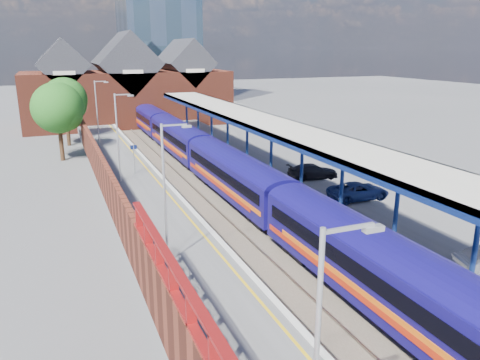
% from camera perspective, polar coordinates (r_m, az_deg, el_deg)
% --- Properties ---
extents(ground, '(240.00, 240.00, 0.00)m').
position_cam_1_polar(ground, '(47.97, -7.93, 1.94)').
color(ground, '#5B5B5E').
rests_on(ground, ground).
extents(ballast_bed, '(6.00, 76.00, 0.06)m').
position_cam_1_polar(ballast_bed, '(38.68, -4.25, -1.29)').
color(ballast_bed, '#473D33').
rests_on(ballast_bed, ground).
extents(rails, '(4.51, 76.00, 0.14)m').
position_cam_1_polar(rails, '(38.65, -4.25, -1.16)').
color(rails, slate).
rests_on(rails, ground).
extents(left_platform, '(5.00, 76.00, 1.00)m').
position_cam_1_polar(left_platform, '(37.32, -12.32, -1.51)').
color(left_platform, '#565659').
rests_on(left_platform, ground).
extents(right_platform, '(6.00, 76.00, 1.00)m').
position_cam_1_polar(right_platform, '(40.69, 3.80, 0.27)').
color(right_platform, '#565659').
rests_on(right_platform, ground).
extents(coping_left, '(0.30, 76.00, 0.05)m').
position_cam_1_polar(coping_left, '(37.60, -8.85, -0.36)').
color(coping_left, silver).
rests_on(coping_left, left_platform).
extents(coping_right, '(0.30, 76.00, 0.05)m').
position_cam_1_polar(coping_right, '(39.43, 0.08, 0.59)').
color(coping_right, silver).
rests_on(coping_right, right_platform).
extents(yellow_line, '(0.14, 76.00, 0.01)m').
position_cam_1_polar(yellow_line, '(37.48, -9.74, -0.48)').
color(yellow_line, yellow).
rests_on(yellow_line, left_platform).
extents(train, '(2.87, 65.91, 3.45)m').
position_cam_1_polar(train, '(43.20, -4.46, 3.39)').
color(train, '#120D5C').
rests_on(train, ground).
extents(canopy, '(4.50, 52.00, 4.48)m').
position_cam_1_polar(canopy, '(41.21, 2.09, 7.25)').
color(canopy, navy).
rests_on(canopy, right_platform).
extents(lamp_post_a, '(1.48, 0.18, 7.00)m').
position_cam_1_polar(lamp_post_a, '(10.78, 9.95, -20.68)').
color(lamp_post_a, '#A5A8AA').
rests_on(lamp_post_a, left_platform).
extents(lamp_post_b, '(1.48, 0.18, 7.00)m').
position_cam_1_polar(lamp_post_b, '(22.70, -8.89, -0.70)').
color(lamp_post_b, '#A5A8AA').
rests_on(lamp_post_b, left_platform).
extents(lamp_post_c, '(1.48, 0.18, 7.00)m').
position_cam_1_polar(lamp_post_c, '(38.09, -14.53, 5.66)').
color(lamp_post_c, '#A5A8AA').
rests_on(lamp_post_c, left_platform).
extents(lamp_post_d, '(1.48, 0.18, 7.00)m').
position_cam_1_polar(lamp_post_d, '(53.84, -16.93, 8.32)').
color(lamp_post_d, '#A5A8AA').
rests_on(lamp_post_d, left_platform).
extents(platform_sign, '(0.55, 0.08, 2.50)m').
position_cam_1_polar(platform_sign, '(40.67, -12.80, 3.08)').
color(platform_sign, '#A5A8AA').
rests_on(platform_sign, left_platform).
extents(brick_wall, '(0.35, 50.00, 3.86)m').
position_cam_1_polar(brick_wall, '(30.29, -15.22, -1.89)').
color(brick_wall, maroon).
rests_on(brick_wall, left_platform).
extents(station_building, '(30.00, 12.12, 13.78)m').
position_cam_1_polar(station_building, '(74.33, -13.56, 10.80)').
color(station_building, maroon).
rests_on(station_building, ground).
extents(glass_tower, '(14.20, 14.20, 40.30)m').
position_cam_1_polar(glass_tower, '(97.98, -10.12, 20.74)').
color(glass_tower, slate).
rests_on(glass_tower, ground).
extents(tree_near, '(5.20, 5.20, 8.10)m').
position_cam_1_polar(tree_near, '(51.51, -21.17, 8.04)').
color(tree_near, '#382314').
rests_on(tree_near, ground).
extents(tree_far, '(5.20, 5.20, 8.10)m').
position_cam_1_polar(tree_far, '(59.49, -20.42, 9.02)').
color(tree_far, '#382314').
rests_on(tree_far, ground).
extents(parked_car_dark, '(4.37, 2.28, 1.21)m').
position_cam_1_polar(parked_car_dark, '(38.88, 8.87, 1.07)').
color(parked_car_dark, black).
rests_on(parked_car_dark, right_platform).
extents(parked_car_blue, '(4.49, 2.23, 1.22)m').
position_cam_1_polar(parked_car_blue, '(34.18, 14.25, -1.28)').
color(parked_car_blue, navy).
rests_on(parked_car_blue, right_platform).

